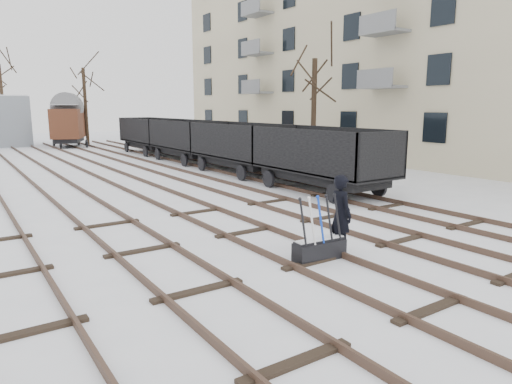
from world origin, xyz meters
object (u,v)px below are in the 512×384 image
Objects in this scene: worker at (341,214)px; box_van_wagon at (68,122)px; ground_frame at (319,248)px; freight_wagon_a at (321,168)px.

worker is 35.08m from box_van_wagon.
ground_frame is 0.77× the size of worker.
ground_frame is 35.24m from box_van_wagon.
worker is 0.30× the size of freight_wagon_a.
worker is at bearing -128.51° from freight_wagon_a.
freight_wagon_a reaches higher than worker.
ground_frame is 8.71m from freight_wagon_a.
ground_frame is at bearing 108.75° from worker.
worker is at bearing 10.61° from ground_frame.
worker reaches higher than ground_frame.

